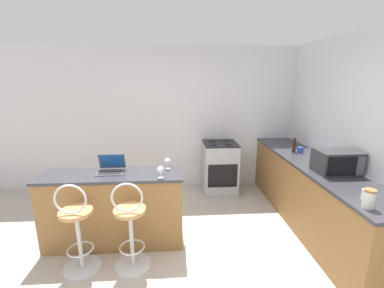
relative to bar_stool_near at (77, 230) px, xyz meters
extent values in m
plane|color=#ADA393|center=(0.86, -0.25, -0.49)|extent=(20.00, 20.00, 0.00)
cube|color=silver|center=(0.86, 2.27, 0.81)|extent=(12.00, 0.06, 2.60)
cube|color=olive|center=(0.28, 0.48, -0.04)|extent=(1.67, 0.48, 0.89)
cube|color=#333338|center=(0.28, 0.48, 0.42)|extent=(1.70, 0.51, 0.03)
cube|color=olive|center=(2.94, 0.74, -0.04)|extent=(0.63, 2.99, 0.89)
cube|color=#333338|center=(2.94, 0.74, 0.42)|extent=(0.66, 3.02, 0.03)
cylinder|color=silver|center=(0.00, 0.02, -0.48)|extent=(0.40, 0.40, 0.02)
cylinder|color=silver|center=(0.00, 0.02, -0.15)|extent=(0.04, 0.04, 0.66)
torus|color=silver|center=(0.00, 0.02, -0.25)|extent=(0.28, 0.28, 0.02)
cylinder|color=#B7844C|center=(0.00, 0.02, 0.19)|extent=(0.34, 0.34, 0.04)
torus|color=silver|center=(0.00, -0.08, 0.38)|extent=(0.32, 0.02, 0.32)
cylinder|color=silver|center=(0.55, 0.02, -0.48)|extent=(0.40, 0.40, 0.02)
cylinder|color=silver|center=(0.55, 0.02, -0.15)|extent=(0.04, 0.04, 0.66)
torus|color=silver|center=(0.55, 0.02, -0.25)|extent=(0.28, 0.28, 0.02)
cylinder|color=#B7844C|center=(0.55, 0.02, 0.19)|extent=(0.34, 0.34, 0.04)
torus|color=silver|center=(0.55, -0.08, 0.38)|extent=(0.32, 0.02, 0.32)
cube|color=#47474C|center=(0.26, 0.51, 0.44)|extent=(0.32, 0.21, 0.01)
cube|color=black|center=(0.26, 0.49, 0.45)|extent=(0.27, 0.12, 0.00)
cube|color=#47474C|center=(0.26, 0.62, 0.55)|extent=(0.32, 0.07, 0.20)
cube|color=#19478C|center=(0.26, 0.62, 0.55)|extent=(0.28, 0.05, 0.17)
cube|color=#2D2D30|center=(2.97, 0.34, 0.57)|extent=(0.49, 0.33, 0.28)
cube|color=black|center=(2.93, 0.17, 0.57)|extent=(0.34, 0.01, 0.22)
cube|color=#4C4C51|center=(3.15, 0.17, 0.57)|extent=(0.10, 0.01, 0.22)
cube|color=#9EA3A8|center=(1.84, 1.92, -0.04)|extent=(0.59, 0.60, 0.90)
cube|color=black|center=(1.84, 1.61, -0.07)|extent=(0.50, 0.01, 0.41)
cube|color=black|center=(1.84, 1.92, 0.43)|extent=(0.59, 0.60, 0.02)
cylinder|color=black|center=(1.71, 1.80, 0.44)|extent=(0.11, 0.11, 0.01)
cylinder|color=black|center=(1.98, 1.80, 0.44)|extent=(0.11, 0.11, 0.01)
cylinder|color=black|center=(1.71, 2.04, 0.44)|extent=(0.11, 0.11, 0.01)
cylinder|color=black|center=(1.98, 2.04, 0.44)|extent=(0.11, 0.11, 0.01)
cylinder|color=silver|center=(0.87, 0.30, 0.44)|extent=(0.06, 0.06, 0.00)
cylinder|color=silver|center=(0.87, 0.30, 0.47)|extent=(0.01, 0.01, 0.07)
sphere|color=silver|center=(0.87, 0.30, 0.54)|extent=(0.08, 0.08, 0.08)
cylinder|color=silver|center=(2.72, -0.52, 0.51)|extent=(0.10, 0.10, 0.15)
cylinder|color=olive|center=(2.72, -0.52, 0.60)|extent=(0.10, 0.10, 0.02)
cylinder|color=#2D51AD|center=(2.96, 1.23, 0.48)|extent=(0.08, 0.08, 0.09)
torus|color=#2D51AD|center=(3.01, 1.23, 0.48)|extent=(0.01, 0.06, 0.06)
cylinder|color=white|center=(2.82, -0.38, 0.49)|extent=(0.09, 0.09, 0.10)
torus|color=white|center=(2.87, -0.38, 0.49)|extent=(0.01, 0.06, 0.06)
cylinder|color=silver|center=(0.94, 0.60, 0.44)|extent=(0.06, 0.06, 0.00)
cylinder|color=silver|center=(0.94, 0.60, 0.48)|extent=(0.01, 0.01, 0.07)
sphere|color=silver|center=(0.94, 0.60, 0.54)|extent=(0.08, 0.08, 0.08)
cylinder|color=#331E14|center=(2.87, 1.25, 0.53)|extent=(0.05, 0.05, 0.20)
sphere|color=#331E14|center=(2.87, 1.25, 0.65)|extent=(0.04, 0.04, 0.04)
camera|label=1|loc=(1.05, -2.46, 1.53)|focal=24.00mm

